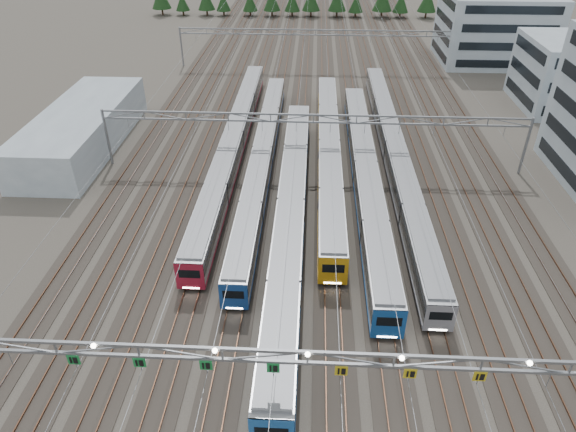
{
  "coord_description": "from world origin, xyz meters",
  "views": [
    {
      "loc": [
        -0.1,
        -22.86,
        33.38
      ],
      "look_at": [
        -2.43,
        22.49,
        3.5
      ],
      "focal_mm": 32.0,
      "sensor_mm": 36.0,
      "label": 1
    }
  ],
  "objects_px": {
    "train_a": "(234,141)",
    "train_f": "(394,151)",
    "train_d": "(329,151)",
    "gantry_mid": "(313,125)",
    "depot_bldg_north": "(495,28)",
    "depot_bldg_mid": "(566,74)",
    "west_shed": "(82,128)",
    "train_b": "(262,157)",
    "train_c": "(291,212)",
    "gantry_near": "(307,361)",
    "train_e": "(365,173)",
    "gantry_far": "(316,37)"
  },
  "relations": [
    {
      "from": "train_d",
      "to": "gantry_mid",
      "type": "bearing_deg",
      "value": -153.12
    },
    {
      "from": "train_e",
      "to": "gantry_far",
      "type": "relative_size",
      "value": 0.95
    },
    {
      "from": "train_f",
      "to": "gantry_mid",
      "type": "height_order",
      "value": "gantry_mid"
    },
    {
      "from": "gantry_mid",
      "to": "depot_bldg_north",
      "type": "bearing_deg",
      "value": 53.94
    },
    {
      "from": "train_a",
      "to": "west_shed",
      "type": "bearing_deg",
      "value": 175.59
    },
    {
      "from": "train_a",
      "to": "train_f",
      "type": "distance_m",
      "value": 22.58
    },
    {
      "from": "gantry_mid",
      "to": "depot_bldg_mid",
      "type": "xyz_separation_m",
      "value": [
        42.82,
        25.56,
        -0.66
      ]
    },
    {
      "from": "train_c",
      "to": "depot_bldg_north",
      "type": "distance_m",
      "value": 78.61
    },
    {
      "from": "gantry_far",
      "to": "west_shed",
      "type": "relative_size",
      "value": 1.88
    },
    {
      "from": "train_f",
      "to": "gantry_far",
      "type": "distance_m",
      "value": 44.93
    },
    {
      "from": "train_f",
      "to": "west_shed",
      "type": "relative_size",
      "value": 2.16
    },
    {
      "from": "train_e",
      "to": "train_f",
      "type": "bearing_deg",
      "value": 56.12
    },
    {
      "from": "train_c",
      "to": "depot_bldg_north",
      "type": "xyz_separation_m",
      "value": [
        40.39,
        67.27,
        4.66
      ]
    },
    {
      "from": "train_d",
      "to": "west_shed",
      "type": "xyz_separation_m",
      "value": [
        -36.12,
        4.25,
        0.65
      ]
    },
    {
      "from": "train_c",
      "to": "train_d",
      "type": "bearing_deg",
      "value": 74.32
    },
    {
      "from": "train_a",
      "to": "depot_bldg_mid",
      "type": "bearing_deg",
      "value": 22.07
    },
    {
      "from": "train_a",
      "to": "depot_bldg_north",
      "type": "bearing_deg",
      "value": 44.62
    },
    {
      "from": "train_d",
      "to": "gantry_near",
      "type": "xyz_separation_m",
      "value": [
        -2.3,
        -41.26,
        4.95
      ]
    },
    {
      "from": "west_shed",
      "to": "train_d",
      "type": "bearing_deg",
      "value": -6.7
    },
    {
      "from": "depot_bldg_mid",
      "to": "depot_bldg_north",
      "type": "bearing_deg",
      "value": 99.89
    },
    {
      "from": "train_f",
      "to": "depot_bldg_mid",
      "type": "xyz_separation_m",
      "value": [
        31.57,
        23.84,
        3.74
      ]
    },
    {
      "from": "train_a",
      "to": "train_e",
      "type": "xyz_separation_m",
      "value": [
        18.0,
        -8.62,
        0.07
      ]
    },
    {
      "from": "train_b",
      "to": "depot_bldg_north",
      "type": "xyz_separation_m",
      "value": [
        44.89,
        53.18,
        4.97
      ]
    },
    {
      "from": "train_a",
      "to": "train_c",
      "type": "relative_size",
      "value": 1.09
    },
    {
      "from": "train_b",
      "to": "train_d",
      "type": "xyz_separation_m",
      "value": [
        9.0,
        1.94,
        0.17
      ]
    },
    {
      "from": "gantry_near",
      "to": "train_f",
      "type": "bearing_deg",
      "value": 74.89
    },
    {
      "from": "train_c",
      "to": "west_shed",
      "type": "height_order",
      "value": "west_shed"
    },
    {
      "from": "train_b",
      "to": "train_e",
      "type": "height_order",
      "value": "train_e"
    },
    {
      "from": "train_a",
      "to": "gantry_near",
      "type": "distance_m",
      "value": 45.45
    },
    {
      "from": "gantry_mid",
      "to": "train_e",
      "type": "bearing_deg",
      "value": -36.42
    },
    {
      "from": "train_d",
      "to": "train_e",
      "type": "height_order",
      "value": "train_e"
    },
    {
      "from": "train_f",
      "to": "gantry_far",
      "type": "xyz_separation_m",
      "value": [
        -11.25,
        43.28,
        4.4
      ]
    },
    {
      "from": "west_shed",
      "to": "depot_bldg_north",
      "type": "bearing_deg",
      "value": 33.13
    },
    {
      "from": "depot_bldg_north",
      "to": "train_c",
      "type": "bearing_deg",
      "value": -120.98
    },
    {
      "from": "train_a",
      "to": "train_d",
      "type": "relative_size",
      "value": 1.15
    },
    {
      "from": "train_e",
      "to": "train_f",
      "type": "height_order",
      "value": "train_e"
    },
    {
      "from": "train_c",
      "to": "train_b",
      "type": "bearing_deg",
      "value": 107.71
    },
    {
      "from": "gantry_near",
      "to": "train_b",
      "type": "bearing_deg",
      "value": 99.67
    },
    {
      "from": "train_e",
      "to": "depot_bldg_mid",
      "type": "relative_size",
      "value": 3.34
    },
    {
      "from": "gantry_mid",
      "to": "depot_bldg_north",
      "type": "height_order",
      "value": "depot_bldg_north"
    },
    {
      "from": "train_c",
      "to": "depot_bldg_mid",
      "type": "xyz_separation_m",
      "value": [
        45.07,
        40.45,
        3.46
      ]
    },
    {
      "from": "train_a",
      "to": "depot_bldg_mid",
      "type": "height_order",
      "value": "depot_bldg_mid"
    },
    {
      "from": "train_a",
      "to": "train_e",
      "type": "height_order",
      "value": "train_e"
    },
    {
      "from": "train_f",
      "to": "depot_bldg_mid",
      "type": "height_order",
      "value": "depot_bldg_mid"
    },
    {
      "from": "train_b",
      "to": "train_c",
      "type": "bearing_deg",
      "value": -72.29
    },
    {
      "from": "train_a",
      "to": "train_f",
      "type": "relative_size",
      "value": 0.93
    },
    {
      "from": "train_a",
      "to": "train_f",
      "type": "xyz_separation_m",
      "value": [
        22.5,
        -1.92,
        -0.07
      ]
    },
    {
      "from": "gantry_mid",
      "to": "depot_bldg_north",
      "type": "relative_size",
      "value": 2.56
    },
    {
      "from": "train_d",
      "to": "depot_bldg_north",
      "type": "xyz_separation_m",
      "value": [
        35.89,
        51.25,
        4.8
      ]
    },
    {
      "from": "depot_bldg_north",
      "to": "train_d",
      "type": "bearing_deg",
      "value": -125.01
    }
  ]
}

